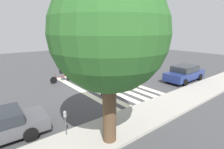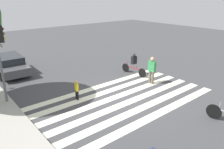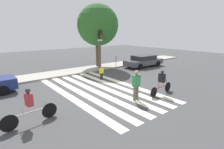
# 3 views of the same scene
# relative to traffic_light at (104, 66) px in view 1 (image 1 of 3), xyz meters

# --- Properties ---
(ground_plane) EXTENTS (60.00, 60.00, 0.00)m
(ground_plane) POSITION_rel_traffic_light_xyz_m (-3.60, -5.13, -3.04)
(ground_plane) COLOR #444447
(sidewalk_curb) EXTENTS (36.00, 2.50, 0.14)m
(sidewalk_curb) POSITION_rel_traffic_light_xyz_m (-3.60, 1.12, -2.97)
(sidewalk_curb) COLOR #ADA89E
(sidewalk_curb) RESTS_ON ground_plane
(crosswalk_stripes) EXTENTS (5.09, 10.00, 0.01)m
(crosswalk_stripes) POSITION_rel_traffic_light_xyz_m (-3.60, -5.13, -3.04)
(crosswalk_stripes) COLOR #F2EDCC
(crosswalk_stripes) RESTS_ON ground_plane
(traffic_light) EXTENTS (0.60, 0.50, 4.34)m
(traffic_light) POSITION_rel_traffic_light_xyz_m (0.00, 0.00, 0.00)
(traffic_light) COLOR #515456
(traffic_light) RESTS_ON ground_plane
(parking_meter) EXTENTS (0.15, 0.15, 1.33)m
(parking_meter) POSITION_rel_traffic_light_xyz_m (2.35, 0.22, -2.05)
(parking_meter) COLOR #515456
(parking_meter) RESTS_ON ground_plane
(street_tree) EXTENTS (4.51, 4.51, 6.92)m
(street_tree) POSITION_rel_traffic_light_xyz_m (1.03, 1.76, 1.59)
(street_tree) COLOR brown
(street_tree) RESTS_ON ground_plane
(pedestrian_child_with_backpack) EXTENTS (0.52, 0.27, 1.81)m
(pedestrian_child_with_backpack) POSITION_rel_traffic_light_xyz_m (-3.06, -8.01, -2.02)
(pedestrian_child_with_backpack) COLOR #6B6051
(pedestrian_child_with_backpack) RESTS_ON ground_plane
(pedestrian_adult_yellow_jacket) EXTENTS (0.35, 0.22, 1.16)m
(pedestrian_adult_yellow_jacket) POSITION_rel_traffic_light_xyz_m (-1.99, -3.03, -2.39)
(pedestrian_adult_yellow_jacket) COLOR black
(pedestrian_adult_yellow_jacket) RESTS_ON ground_plane
(cyclist_mid_street) EXTENTS (2.42, 0.42, 1.66)m
(cyclist_mid_street) POSITION_rel_traffic_light_xyz_m (-8.66, -7.03, -2.17)
(cyclist_mid_street) COLOR black
(cyclist_mid_street) RESTS_ON ground_plane
(cyclist_near_curb) EXTENTS (2.28, 0.41, 1.61)m
(cyclist_near_curb) POSITION_rel_traffic_light_xyz_m (-1.07, -8.35, -2.18)
(cyclist_near_curb) COLOR black
(cyclist_near_curb) RESTS_ON ground_plane
(car_parked_silver_sedan) EXTENTS (4.59, 2.01, 1.51)m
(car_parked_silver_sedan) POSITION_rel_traffic_light_xyz_m (-10.45, -1.30, -2.27)
(car_parked_silver_sedan) COLOR navy
(car_parked_silver_sedan) RESTS_ON ground_plane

